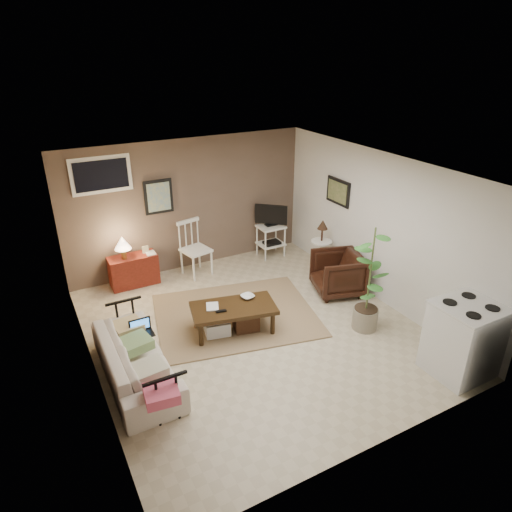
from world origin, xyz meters
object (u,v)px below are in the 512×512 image
side_table (322,240)px  stove (463,339)px  red_console (133,268)px  armchair (338,272)px  spindle_chair (195,250)px  tv_stand (271,229)px  coffee_table (233,317)px  sofa (135,354)px  potted_plant (370,276)px

side_table → stove: 3.19m
red_console → armchair: (2.96, -1.91, 0.06)m
stove → spindle_chair: bearing=114.9°
side_table → armchair: 0.85m
tv_stand → armchair: tv_stand is taller
coffee_table → spindle_chair: (0.22, 2.01, 0.22)m
sofa → armchair: size_ratio=2.40×
coffee_table → potted_plant: potted_plant is taller
coffee_table → armchair: armchair is taller
red_console → side_table: 3.39m
spindle_chair → side_table: bearing=-25.9°
stove → side_table: bearing=87.9°
coffee_table → stove: bearing=-45.1°
coffee_table → side_table: side_table is taller
potted_plant → spindle_chair: bearing=118.5°
side_table → spindle_chair: bearing=154.1°
coffee_table → spindle_chair: 2.04m
coffee_table → spindle_chair: size_ratio=1.30×
sofa → tv_stand: 4.09m
potted_plant → stove: (0.40, -1.34, -0.37)m
red_console → spindle_chair: (1.12, -0.12, 0.15)m
spindle_chair → armchair: bearing=-44.1°
tv_stand → armchair: size_ratio=1.36×
coffee_table → potted_plant: bearing=-25.4°
tv_stand → sofa: bearing=-144.5°
side_table → coffee_table: bearing=-156.1°
sofa → red_console: red_console is taller
sofa → potted_plant: bearing=-98.8°
tv_stand → spindle_chair: bearing=-179.0°
potted_plant → stove: 1.45m
side_table → potted_plant: 1.93m
spindle_chair → armchair: 2.57m
tv_stand → armchair: bearing=-82.4°
spindle_chair → side_table: size_ratio=0.99×
coffee_table → sofa: (-1.51, -0.33, 0.11)m
sofa → spindle_chair: spindle_chair is taller
armchair → red_console: bearing=-105.7°
red_console → spindle_chair: 1.14m
potted_plant → stove: bearing=-73.3°
spindle_chair → potted_plant: size_ratio=0.62×
coffee_table → side_table: 2.52m
coffee_table → armchair: bearing=6.3°
spindle_chair → armchair: (1.84, -1.78, -0.08)m
spindle_chair → sofa: bearing=-126.4°
sofa → spindle_chair: (1.73, 2.34, 0.11)m
armchair → coffee_table: bearing=-66.6°
red_console → sofa: bearing=-103.9°
sofa → stove: 4.11m
sofa → stove: size_ratio=1.88×
red_console → potted_plant: (2.67, -2.97, 0.54)m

